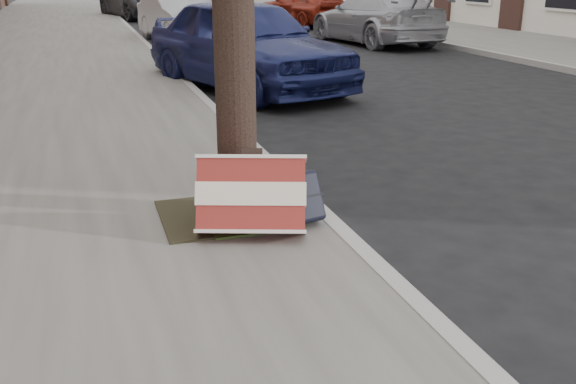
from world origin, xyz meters
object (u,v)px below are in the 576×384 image
object	(u,v)px
suitcase_red	(252,195)
suitcase_navy	(287,200)
car_near_front	(246,43)
car_near_mid	(180,17)

from	to	relation	value
suitcase_red	suitcase_navy	distance (m)	0.28
suitcase_navy	car_near_front	xyz separation A→B (m)	(1.26, 6.07, 0.41)
suitcase_red	car_near_mid	world-z (taller)	car_near_mid
car_near_mid	car_near_front	bearing A→B (deg)	-98.48
car_near_front	suitcase_navy	bearing A→B (deg)	-119.10
suitcase_red	suitcase_navy	xyz separation A→B (m)	(0.26, 0.05, -0.08)
car_near_front	car_near_mid	bearing A→B (deg)	71.77
car_near_front	car_near_mid	xyz separation A→B (m)	(0.12, 7.59, -0.07)
suitcase_red	suitcase_navy	world-z (taller)	suitcase_red
suitcase_navy	car_near_mid	world-z (taller)	car_near_mid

